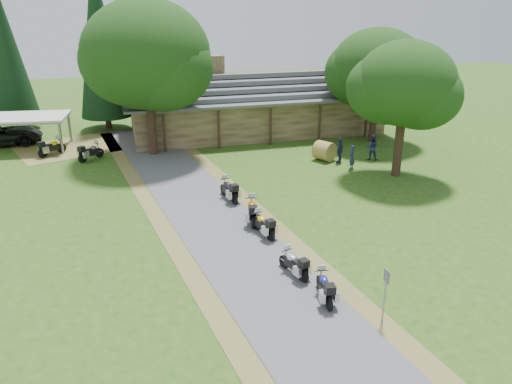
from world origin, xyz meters
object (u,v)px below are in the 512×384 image
object	(u,v)px
motorcycle_row_b	(294,263)
hay_bale	(325,151)
car_dark_suv	(0,129)
motorcycle_row_e	(229,189)
motorcycle_row_c	(263,224)
motorcycle_carport_b	(91,151)
motorcycle_row_a	(325,286)
lodge	(255,102)
carport	(29,133)
motorcycle_carport_a	(52,146)
motorcycle_row_d	(252,210)

from	to	relation	value
motorcycle_row_b	hay_bale	bearing A→B (deg)	-44.05
car_dark_suv	motorcycle_row_e	world-z (taller)	car_dark_suv
motorcycle_row_c	motorcycle_carport_b	size ratio (longest dim) A/B	0.92
motorcycle_row_a	motorcycle_row_b	world-z (taller)	motorcycle_row_a
lodge	motorcycle_row_a	xyz separation A→B (m)	(-4.29, -25.24, -1.87)
motorcycle_row_e	hay_bale	xyz separation A→B (m)	(7.98, 5.36, 0.01)
carport	hay_bale	distance (m)	21.73
motorcycle_row_a	motorcycle_carport_b	bearing A→B (deg)	31.34
carport	motorcycle_carport_a	world-z (taller)	carport
motorcycle_carport_a	motorcycle_carport_b	bearing A→B (deg)	-73.41
carport	motorcycle_carport_a	size ratio (longest dim) A/B	2.98
lodge	car_dark_suv	world-z (taller)	lodge
motorcycle_row_b	motorcycle_carport_a	bearing A→B (deg)	11.88
car_dark_suv	motorcycle_row_c	size ratio (longest dim) A/B	3.66
carport	motorcycle_row_b	world-z (taller)	carport
carport	motorcycle_row_a	size ratio (longest dim) A/B	3.35
carport	motorcycle_row_d	xyz separation A→B (m)	(12.47, -17.08, -0.58)
motorcycle_row_a	motorcycle_row_e	bearing A→B (deg)	14.56
motorcycle_row_d	hay_bale	xyz separation A→B (m)	(7.51, 8.58, -0.00)
lodge	hay_bale	distance (m)	9.74
motorcycle_carport_b	hay_bale	xyz separation A→B (m)	(15.58, -4.38, 0.01)
motorcycle_row_e	motorcycle_carport_b	distance (m)	12.35
motorcycle_row_e	motorcycle_row_a	bearing A→B (deg)	175.91
motorcycle_row_d	lodge	bearing A→B (deg)	-4.18
carport	motorcycle_row_b	size ratio (longest dim) A/B	3.44
car_dark_suv	motorcycle_row_d	distance (m)	23.88
lodge	motorcycle_row_e	xyz separation A→B (m)	(-5.54, -14.62, -1.80)
motorcycle_carport_a	motorcycle_row_e	bearing A→B (deg)	-86.68
motorcycle_row_b	motorcycle_row_c	world-z (taller)	motorcycle_row_c
carport	motorcycle_row_e	distance (m)	18.35
carport	motorcycle_carport_a	bearing A→B (deg)	-45.72
motorcycle_carport_a	motorcycle_row_a	bearing A→B (deg)	-100.76
lodge	motorcycle_row_e	world-z (taller)	lodge
carport	lodge	bearing A→B (deg)	9.32
motorcycle_row_c	motorcycle_carport_b	bearing A→B (deg)	15.72
motorcycle_row_a	motorcycle_row_b	xyz separation A→B (m)	(-0.51, 1.98, -0.02)
motorcycle_row_a	carport	bearing A→B (deg)	36.29
motorcycle_row_e	hay_bale	world-z (taller)	hay_bale
motorcycle_row_b	motorcycle_row_d	xyz separation A→B (m)	(-0.27, 5.42, 0.09)
motorcycle_row_d	motorcycle_row_e	size ratio (longest dim) A/B	1.02
car_dark_suv	motorcycle_carport_b	size ratio (longest dim) A/B	3.37
motorcycle_row_b	motorcycle_carport_a	size ratio (longest dim) A/B	0.87
car_dark_suv	motorcycle_row_a	xyz separation A→B (m)	(15.51, -26.18, -0.64)
motorcycle_row_b	motorcycle_carport_b	xyz separation A→B (m)	(-8.33, 18.38, 0.08)
car_dark_suv	motorcycle_row_d	world-z (taller)	car_dark_suv
motorcycle_row_a	hay_bale	distance (m)	17.35
motorcycle_row_c	motorcycle_carport_a	distance (m)	19.73
motorcycle_row_a	motorcycle_row_c	xyz separation A→B (m)	(-0.66, 5.83, 0.01)
car_dark_suv	motorcycle_row_b	world-z (taller)	car_dark_suv
motorcycle_row_c	motorcycle_row_e	distance (m)	4.83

